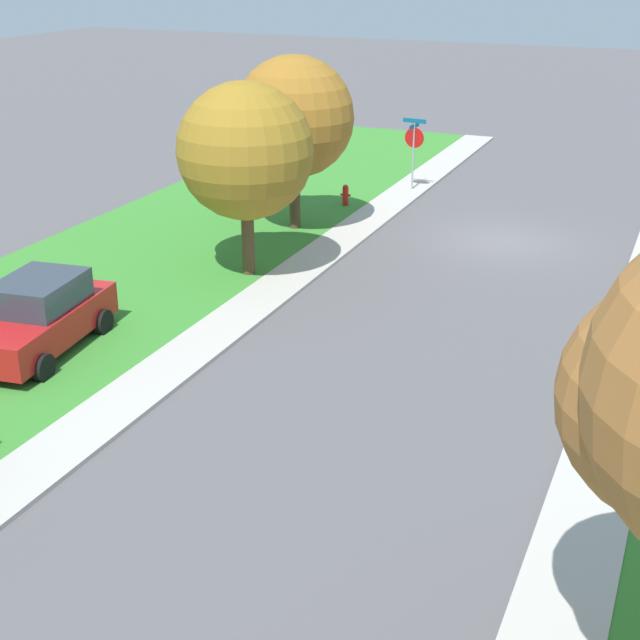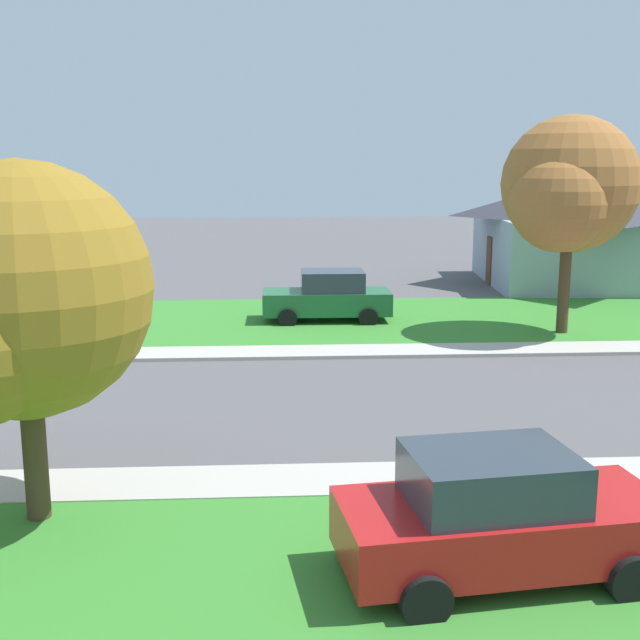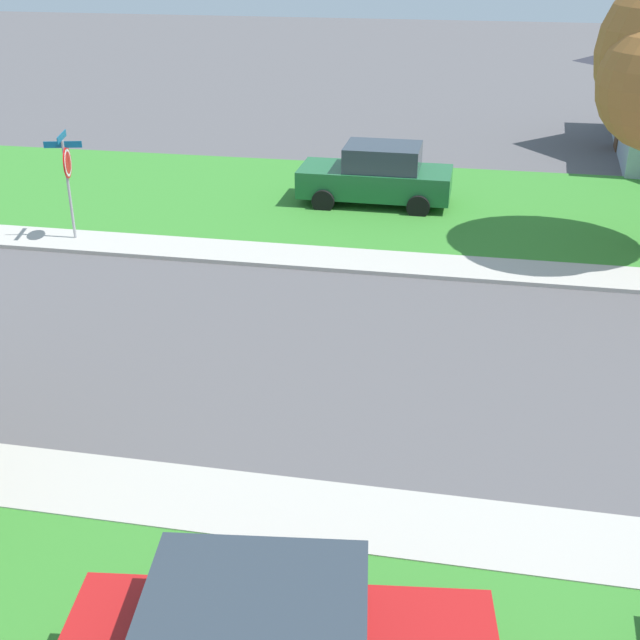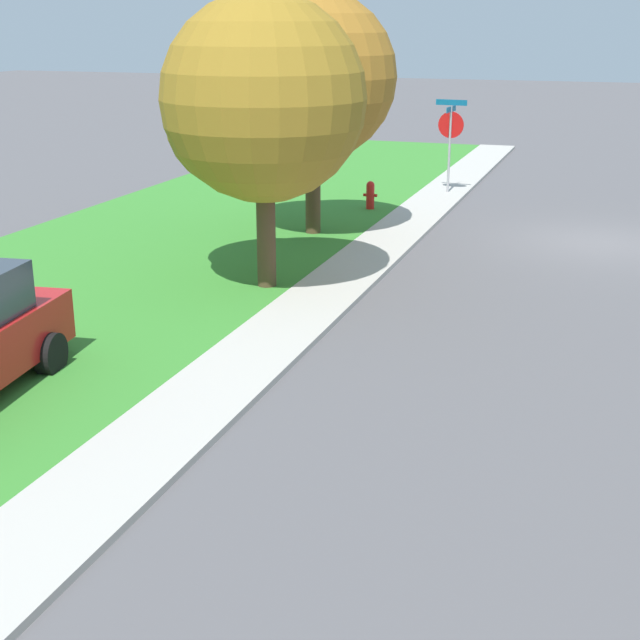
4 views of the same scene
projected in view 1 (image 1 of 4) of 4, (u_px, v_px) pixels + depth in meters
The scene contains 9 objects.
ground_plane at pixel (501, 241), 29.19m from camera, with size 120.00×120.00×0.00m, color #565456.
sidewalk_east at pixel (177, 362), 20.69m from camera, with size 1.40×56.00×0.10m, color #B7B2A8.
lawn_east at pixel (12, 330), 22.40m from camera, with size 8.00×56.00×0.08m, color #38842D.
sidewalk_west at pixel (605, 445), 17.28m from camera, with size 1.40×56.00×0.10m, color #B7B2A8.
stop_sign_near_corner at pixel (414, 142), 34.27m from camera, with size 0.92×0.92×2.77m.
car_red_kerbside_mid at pixel (39, 317), 21.03m from camera, with size 2.44×4.49×1.76m.
tree_corner_large at pixel (290, 120), 29.19m from camera, with size 4.15×3.86×5.65m.
tree_sidewalk_near at pixel (241, 154), 25.04m from camera, with size 4.04×3.76×5.48m.
fire_hydrant at pixel (345, 195), 32.74m from camera, with size 0.38×0.22×0.83m.
Camera 1 is at (-5.65, 27.95, 8.87)m, focal length 51.29 mm.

